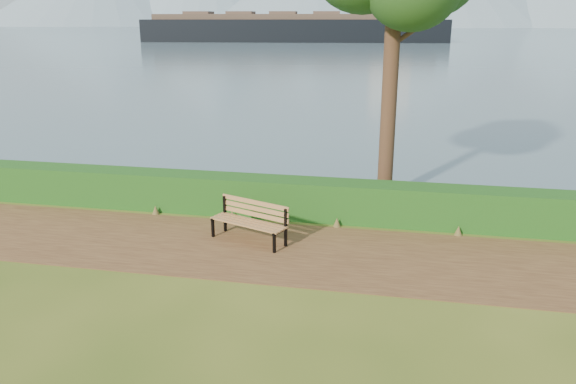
# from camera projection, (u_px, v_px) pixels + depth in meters

# --- Properties ---
(ground) EXTENTS (140.00, 140.00, 0.00)m
(ground) POSITION_uv_depth(u_px,v_px,m) (253.00, 254.00, 12.29)
(ground) COLOR #3F5518
(ground) RESTS_ON ground
(path) EXTENTS (40.00, 3.40, 0.01)m
(path) POSITION_uv_depth(u_px,v_px,m) (257.00, 249.00, 12.57)
(path) COLOR #54321D
(path) RESTS_ON ground
(hedge) EXTENTS (32.00, 0.85, 1.00)m
(hedge) POSITION_uv_depth(u_px,v_px,m) (278.00, 197.00, 14.58)
(hedge) COLOR #154614
(hedge) RESTS_ON ground
(water) EXTENTS (700.00, 510.00, 0.00)m
(water) POSITION_uv_depth(u_px,v_px,m) (398.00, 30.00, 255.82)
(water) COLOR #3F5366
(water) RESTS_ON ground
(bench) EXTENTS (1.94, 1.19, 0.94)m
(bench) POSITION_uv_depth(u_px,v_px,m) (251.00, 218.00, 12.92)
(bench) COLOR black
(bench) RESTS_ON ground
(cargo_ship) EXTENTS (66.96, 17.53, 20.10)m
(cargo_ship) POSITION_uv_depth(u_px,v_px,m) (305.00, 28.00, 123.20)
(cargo_ship) COLOR black
(cargo_ship) RESTS_ON ground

